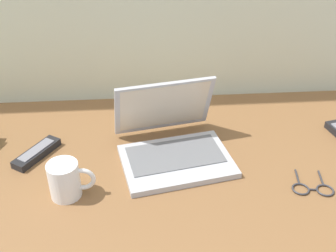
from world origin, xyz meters
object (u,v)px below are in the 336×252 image
object	(u,v)px
coffee_mug	(66,180)
eyeglasses	(313,189)
remote_control_far	(37,153)
laptop	(172,141)

from	to	relation	value
coffee_mug	eyeglasses	xyz separation A→B (m)	(0.65, -0.03, -0.05)
remote_control_far	coffee_mug	bearing A→B (deg)	-57.34
remote_control_far	laptop	bearing A→B (deg)	-2.62
laptop	coffee_mug	xyz separation A→B (m)	(-0.29, -0.16, 0.01)
laptop	eyeglasses	size ratio (longest dim) A/B	3.04
laptop	eyeglasses	world-z (taller)	laptop
laptop	eyeglasses	xyz separation A→B (m)	(0.36, -0.19, -0.04)
coffee_mug	eyeglasses	distance (m)	0.65
coffee_mug	remote_control_far	world-z (taller)	coffee_mug
laptop	remote_control_far	xyz separation A→B (m)	(-0.40, 0.02, -0.03)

